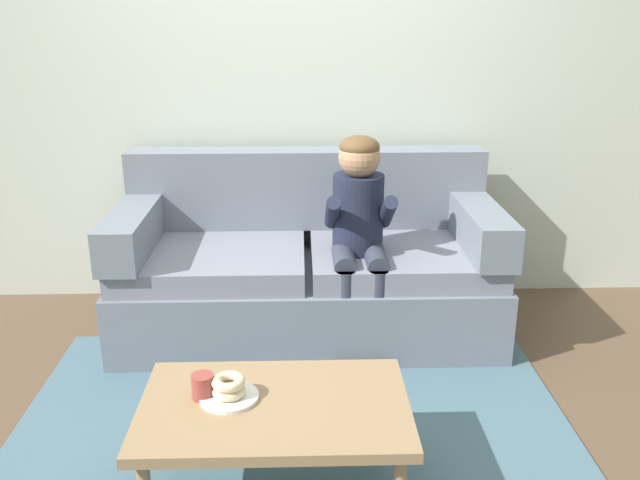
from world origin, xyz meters
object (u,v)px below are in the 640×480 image
person_child (359,223)px  mug (203,386)px  coffee_table (275,413)px  donut (229,391)px  couch (308,270)px  toy_controller (194,393)px

person_child → mug: person_child is taller
coffee_table → donut: bearing=168.3°
person_child → mug: 1.31m
couch → mug: 1.38m
mug → toy_controller: mug is taller
coffee_table → mug: bearing=170.3°
couch → person_child: 0.46m
donut → mug: bearing=173.6°
coffee_table → person_child: (0.39, 1.16, 0.33)m
mug → toy_controller: (-0.14, 0.60, -0.40)m
coffee_table → mug: 0.27m
couch → coffee_table: (-0.13, -1.37, -0.00)m
person_child → toy_controller: 1.14m
mug → couch: bearing=73.7°
coffee_table → mug: mug is taller
couch → person_child: person_child is taller
couch → mug: (-0.39, -1.32, 0.08)m
couch → donut: couch is taller
coffee_table → person_child: bearing=71.4°
donut → coffee_table: bearing=-11.7°
couch → mug: bearing=-106.3°
donut → mug: (-0.09, 0.01, 0.01)m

